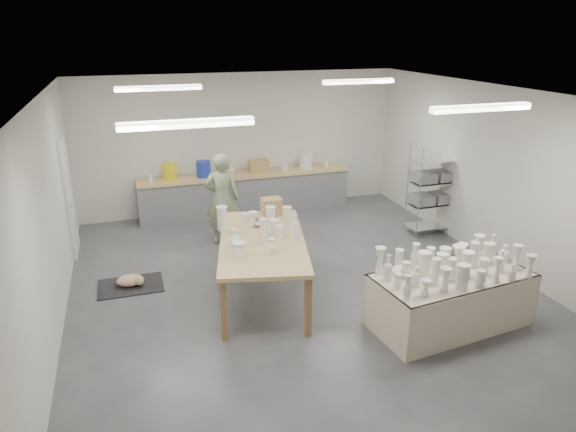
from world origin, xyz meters
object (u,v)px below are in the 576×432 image
object	(u,v)px
drying_table	(450,296)
potter	(222,199)
work_table	(262,237)
red_stool	(221,225)

from	to	relation	value
drying_table	potter	xyz separation A→B (m)	(-2.38, 3.81, 0.44)
work_table	potter	distance (m)	2.13
work_table	red_stool	distance (m)	2.49
drying_table	red_stool	distance (m)	4.72
potter	red_stool	xyz separation A→B (m)	(0.00, 0.27, -0.61)
work_table	potter	world-z (taller)	potter
potter	drying_table	bearing A→B (deg)	133.69
work_table	drying_table	bearing A→B (deg)	-24.40
drying_table	red_stool	size ratio (longest dim) A/B	6.25
drying_table	potter	distance (m)	4.51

